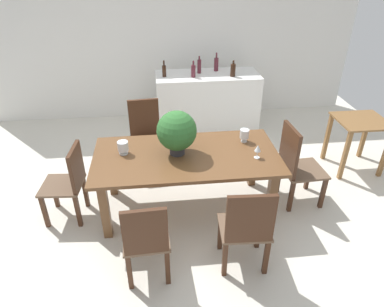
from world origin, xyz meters
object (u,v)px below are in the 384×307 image
(chair_near_right, at_px, (247,227))
(kitchen_counter, at_px, (207,103))
(wine_bottle_dark, at_px, (216,64))
(chair_near_left, at_px, (146,238))
(crystal_vase_left, at_px, (244,134))
(side_table, at_px, (359,131))
(dining_table, at_px, (186,162))
(wine_bottle_clear, at_px, (199,66))
(chair_head_end, at_px, (69,180))
(wine_bottle_amber, at_px, (193,71))
(wine_glass, at_px, (258,149))
(wine_bottle_tall, at_px, (164,71))
(flower_centerpiece, at_px, (177,131))
(chair_foot_end, at_px, (296,163))
(chair_far_left, at_px, (145,132))
(crystal_vase_center_near, at_px, (123,147))
(wine_bottle_green, at_px, (233,70))

(chair_near_right, height_order, kitchen_counter, kitchen_counter)
(wine_bottle_dark, bearing_deg, chair_near_left, -110.11)
(crystal_vase_left, relative_size, side_table, 0.21)
(chair_near_left, bearing_deg, dining_table, -117.61)
(chair_near_right, distance_m, kitchen_counter, 2.96)
(dining_table, height_order, wine_bottle_clear, wine_bottle_clear)
(chair_near_left, bearing_deg, chair_head_end, -51.84)
(wine_bottle_amber, bearing_deg, side_table, -30.84)
(chair_head_end, bearing_deg, wine_glass, 90.96)
(crystal_vase_left, distance_m, wine_glass, 0.37)
(wine_bottle_tall, bearing_deg, flower_centerpiece, -88.46)
(crystal_vase_left, height_order, wine_glass, same)
(chair_foot_end, relative_size, chair_near_right, 1.06)
(kitchen_counter, bearing_deg, wine_bottle_tall, -177.26)
(chair_far_left, xyz_separation_m, chair_near_left, (0.01, -1.95, -0.04))
(dining_table, distance_m, wine_glass, 0.80)
(wine_bottle_clear, height_order, wine_bottle_dark, wine_bottle_dark)
(wine_bottle_tall, bearing_deg, wine_glass, -66.82)
(crystal_vase_center_near, bearing_deg, wine_bottle_green, 47.87)
(chair_head_end, xyz_separation_m, wine_bottle_amber, (1.58, 1.89, 0.57))
(dining_table, bearing_deg, chair_far_left, 115.62)
(wine_bottle_amber, distance_m, side_table, 2.50)
(chair_far_left, bearing_deg, wine_glass, -46.76)
(dining_table, relative_size, wine_bottle_green, 8.30)
(wine_glass, height_order, wine_bottle_dark, wine_bottle_dark)
(wine_bottle_green, xyz_separation_m, side_table, (1.49, -1.22, -0.51))
(wine_glass, height_order, wine_bottle_clear, wine_bottle_clear)
(chair_far_left, bearing_deg, wine_bottle_amber, 45.94)
(crystal_vase_center_near, bearing_deg, chair_near_right, -43.29)
(chair_far_left, height_order, flower_centerpiece, flower_centerpiece)
(wine_bottle_clear, bearing_deg, wine_bottle_dark, 16.17)
(flower_centerpiece, bearing_deg, kitchen_counter, 72.15)
(crystal_vase_center_near, xyz_separation_m, wine_bottle_clear, (1.09, 1.97, 0.26))
(chair_far_left, height_order, crystal_vase_left, chair_far_left)
(wine_bottle_tall, bearing_deg, chair_near_right, -78.41)
(dining_table, height_order, crystal_vase_center_near, crystal_vase_center_near)
(wine_bottle_green, distance_m, side_table, 2.00)
(chair_near_left, relative_size, wine_bottle_dark, 3.15)
(wine_bottle_amber, bearing_deg, dining_table, -98.84)
(dining_table, distance_m, flower_centerpiece, 0.39)
(wine_bottle_clear, height_order, wine_bottle_amber, wine_bottle_clear)
(chair_far_left, xyz_separation_m, side_table, (2.86, -0.34, 0.03))
(chair_foot_end, relative_size, chair_near_left, 1.10)
(wine_bottle_amber, height_order, wine_bottle_green, wine_bottle_amber)
(chair_near_right, xyz_separation_m, wine_bottle_dark, (0.24, 3.12, 0.56))
(kitchen_counter, bearing_deg, wine_bottle_dark, 45.70)
(wine_glass, bearing_deg, chair_head_end, 176.16)
(crystal_vase_center_near, bearing_deg, dining_table, -8.41)
(chair_head_end, bearing_deg, chair_foot_end, 94.83)
(side_table, bearing_deg, crystal_vase_center_near, -170.28)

